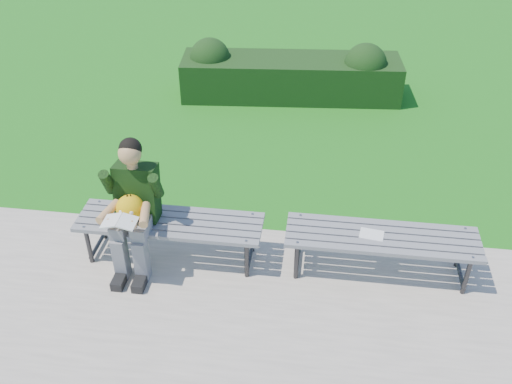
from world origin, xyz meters
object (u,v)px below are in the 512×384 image
hedge (291,74)px  bench_right (382,240)px  bench_left (170,225)px  seated_boy (133,204)px  paper_sheet (372,234)px

hedge → bench_right: hedge is taller
hedge → bench_left: hedge is taller
seated_boy → bench_left: bearing=18.0°
seated_boy → paper_sheet: size_ratio=5.45×
hedge → paper_sheet: bearing=-74.4°
bench_right → paper_sheet: 0.12m
hedge → bench_left: size_ratio=1.86×
bench_left → hedge: bearing=77.7°
bench_left → bench_right: 2.03m
paper_sheet → seated_boy: bearing=-176.4°
bench_left → bench_right: same height
hedge → bench_right: 4.05m
bench_right → paper_sheet: bench_right is taller
bench_right → paper_sheet: bearing=180.0°
paper_sheet → hedge: bearing=105.6°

